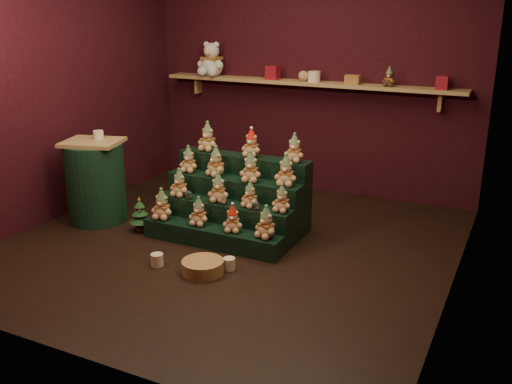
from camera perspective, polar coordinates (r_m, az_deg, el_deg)
The scene contains 41 objects.
ground at distance 5.39m, azimuth -2.69°, elevation -5.32°, with size 4.00×4.00×0.00m, color black.
back_wall at distance 6.85m, azimuth 5.59°, elevation 11.80°, with size 4.00×0.10×2.80m, color black.
front_wall at distance 3.39m, azimuth -20.01°, elevation 4.41°, with size 4.00×0.10×2.80m, color black.
left_wall at distance 6.25m, azimuth -19.87°, elevation 10.24°, with size 0.10×4.00×2.80m, color black.
right_wall at distance 4.40m, azimuth 21.32°, elevation 7.19°, with size 0.10×4.00×2.80m, color black.
back_shelf at distance 6.70m, azimuth 5.01°, elevation 10.76°, with size 3.60×0.26×0.24m.
riser_tier_front at distance 5.36m, azimuth -4.45°, elevation -4.47°, with size 1.40×0.22×0.18m, color black.
riser_tier_midfront at distance 5.50m, azimuth -3.31°, elevation -2.82°, with size 1.40×0.22×0.36m, color black.
riser_tier_midback at distance 5.65m, azimuth -2.23°, elevation -1.25°, with size 1.40×0.22×0.54m, color black.
riser_tier_back at distance 5.80m, azimuth -1.21°, elevation 0.23°, with size 1.40×0.22×0.72m, color black.
teddy_0 at distance 5.55m, azimuth -9.39°, elevation -1.21°, with size 0.21×0.19×0.30m, color tan, non-canonical shape.
teddy_1 at distance 5.35m, azimuth -5.74°, elevation -1.95°, with size 0.19×0.17×0.27m, color tan, non-canonical shape.
teddy_2 at distance 5.18m, azimuth -2.34°, elevation -2.65°, with size 0.18×0.16×0.26m, color tan, non-canonical shape.
teddy_3 at distance 5.03m, azimuth 1.02°, elevation -3.04°, with size 0.21×0.19×0.29m, color tan, non-canonical shape.
teddy_4 at distance 5.62m, azimuth -7.67°, elevation 0.91°, with size 0.19×0.17×0.27m, color tan, non-canonical shape.
teddy_5 at distance 5.42m, azimuth -3.79°, elevation 0.44°, with size 0.20×0.18×0.28m, color tan, non-canonical shape.
teddy_6 at distance 5.26m, azimuth -0.59°, elevation -0.25°, with size 0.18×0.16×0.25m, color tan, non-canonical shape.
teddy_7 at distance 5.15m, azimuth 2.61°, elevation -0.65°, with size 0.18×0.16×0.25m, color tan, non-canonical shape.
teddy_8 at distance 5.79m, azimuth -6.75°, elevation 3.27°, with size 0.19×0.17×0.26m, color tan, non-canonical shape.
teddy_9 at distance 5.62m, azimuth -4.01°, elevation 3.07°, with size 0.21×0.19×0.29m, color tan, non-canonical shape.
teddy_10 at distance 5.42m, azimuth -0.54°, elevation 2.53°, with size 0.21×0.19×0.29m, color tan, non-canonical shape.
teddy_11 at distance 5.31m, azimuth 3.02°, elevation 2.18°, with size 0.21×0.19×0.29m, color tan, non-canonical shape.
teddy_12 at distance 5.89m, azimuth -4.85°, elevation 5.53°, with size 0.21×0.19×0.29m, color tan, non-canonical shape.
teddy_13 at distance 5.63m, azimuth -0.45°, elevation 4.93°, with size 0.20×0.18×0.28m, color tan, non-canonical shape.
teddy_14 at distance 5.45m, azimuth 3.86°, elevation 4.39°, with size 0.19×0.17×0.27m, color tan, non-canonical shape.
snow_globe_a at distance 5.55m, azimuth -6.72°, elevation -0.29°, with size 0.06×0.06×0.09m.
snow_globe_b at distance 5.35m, azimuth -3.27°, elevation -0.83°, with size 0.07×0.07×0.09m.
snow_globe_c at distance 5.20m, azimuth 0.05°, elevation -1.40°, with size 0.07×0.07×0.09m.
side_table at distance 6.09m, azimuth -15.72°, elevation 1.02°, with size 0.66×0.60×0.85m.
table_ornament at distance 6.05m, azimuth -15.48°, elevation 5.56°, with size 0.10×0.10×0.08m, color beige.
mini_christmas_tree at distance 5.77m, azimuth -11.52°, elevation -2.21°, with size 0.21×0.21×0.36m.
mug_left at distance 5.03m, azimuth -9.86°, elevation -6.70°, with size 0.11×0.11×0.11m, color beige.
mug_right at distance 4.90m, azimuth -2.70°, elevation -7.18°, with size 0.10×0.10×0.10m, color beige.
wicker_basket at distance 4.85m, azimuth -5.35°, elevation -7.45°, with size 0.35×0.35×0.11m, color #AD8045.
white_bear at distance 7.18m, azimuth -4.46°, elevation 13.55°, with size 0.37×0.33×0.52m, color white, non-canonical shape.
brown_bear at distance 6.37m, azimuth 13.17°, elevation 11.14°, with size 0.14×0.13×0.20m, color #462A17, non-canonical shape.
gift_tin_red_a at distance 6.83m, azimuth 1.69°, elevation 11.85°, with size 0.14×0.14×0.16m, color maroon.
gift_tin_cream at distance 6.63m, azimuth 5.83°, elevation 11.41°, with size 0.14×0.14×0.12m, color beige.
gift_tin_red_b at distance 6.28m, azimuth 18.14°, elevation 10.35°, with size 0.12×0.12×0.14m, color maroon.
shelf_plush_ball at distance 6.68m, azimuth 4.77°, elevation 11.49°, with size 0.12×0.12×0.12m, color tan.
scarf_gift_box at distance 6.49m, azimuth 9.64°, elevation 11.02°, with size 0.16×0.10×0.10m, color #D9561E.
Camera 1 is at (2.41, -4.32, 2.14)m, focal length 40.00 mm.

